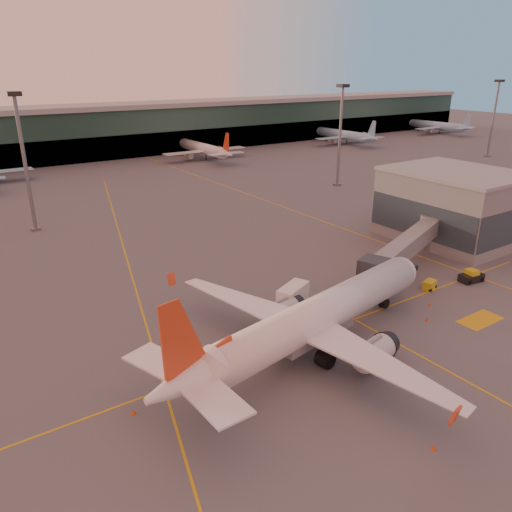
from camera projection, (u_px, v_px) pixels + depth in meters
ground at (353, 349)px, 56.04m from camera, size 600.00×600.00×0.00m
taxi_markings at (141, 249)px, 86.59m from camera, size 100.12×173.00×0.01m
terminal at (46, 135)px, 162.53m from camera, size 400.00×20.00×17.60m
gate_building at (454, 205)px, 89.68m from camera, size 18.40×22.40×12.60m
mast_west_near at (23, 153)px, 91.27m from camera, size 2.40×2.40×25.60m
mast_east_near at (340, 128)px, 127.55m from camera, size 2.40×2.40×25.60m
mast_east_far at (494, 113)px, 170.02m from camera, size 2.40×2.40×25.60m
distant_aircraft_row at (105, 170)px, 152.95m from camera, size 350.00×34.00×13.00m
main_airplane at (312, 320)px, 53.80m from camera, size 41.14×37.33×12.47m
jet_bridge at (410, 244)px, 76.18m from camera, size 27.77×12.85×6.08m
catering_truck at (293, 298)px, 63.30m from camera, size 5.44×3.96×3.87m
gpu_cart at (430, 285)px, 70.85m from camera, size 2.44×1.82×1.27m
pushback_tug at (471, 277)px, 73.33m from camera, size 3.77×2.37×1.83m
cone_nose at (430, 304)px, 66.09m from camera, size 0.39×0.39×0.50m
cone_tail at (133, 412)px, 45.44m from camera, size 0.42×0.42×0.54m
cone_wing_right at (434, 447)px, 41.21m from camera, size 0.41×0.41×0.52m
cone_wing_left at (226, 295)px, 68.62m from camera, size 0.50×0.50×0.64m
cone_fwd at (427, 319)px, 62.04m from camera, size 0.41×0.41×0.52m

